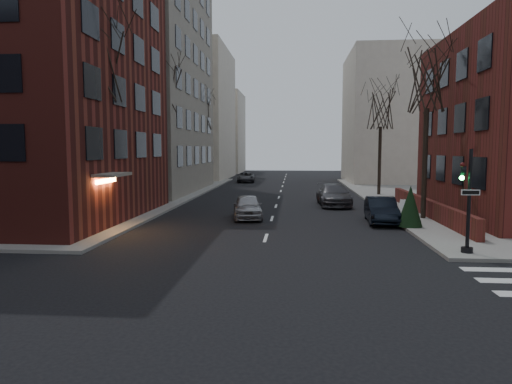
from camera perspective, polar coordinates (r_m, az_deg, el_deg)
ground at (r=9.98m, az=-3.34°, el=-19.15°), size 160.00×160.00×0.00m
building_left_brick at (r=30.91m, az=-29.13°, el=13.76°), size 15.00×15.00×18.00m
building_left_tan at (r=47.75m, az=-18.71°, el=17.02°), size 18.00×18.00×28.00m
low_wall_right at (r=29.31m, az=20.60°, el=-1.80°), size 0.35×16.00×1.00m
building_distant_la at (r=66.20m, az=-9.61°, el=9.52°), size 14.00×16.00×18.00m
building_distant_ra at (r=60.67m, az=18.05°, el=8.77°), size 14.00×14.00×16.00m
building_distant_lb at (r=82.28m, az=-5.26°, el=7.35°), size 10.00×12.00×14.00m
traffic_signal at (r=19.29m, az=24.88°, el=-1.77°), size 0.76×0.44×4.00m
tree_left_a at (r=25.47m, az=-19.32°, el=14.87°), size 4.18×4.18×10.26m
tree_left_b at (r=36.72m, az=-11.50°, el=12.74°), size 4.40×4.40×10.80m
tree_left_c at (r=50.16m, az=-6.94°, el=9.79°), size 3.96×3.96×9.72m
tree_right_a at (r=28.27m, az=20.67°, el=12.95°), size 3.96×3.96×9.72m
tree_right_b at (r=41.80m, az=15.34°, el=9.92°), size 3.74×3.74×9.18m
streetlamp_near at (r=32.41m, az=-12.31°, el=5.43°), size 0.36×0.36×6.28m
streetlamp_far at (r=51.86m, az=-5.79°, el=5.46°), size 0.36×0.36×6.28m
parked_sedan at (r=26.61m, az=15.37°, el=-2.19°), size 1.78×4.47×1.45m
car_lane_silver at (r=27.31m, az=-1.07°, el=-1.84°), size 2.22×4.34×1.42m
car_lane_gray at (r=33.99m, az=9.66°, el=-0.36°), size 2.43×5.50×1.57m
car_lane_far at (r=57.25m, az=-1.26°, el=1.86°), size 2.36×4.65×1.26m
sandwich_board at (r=29.40m, az=18.09°, el=-1.78°), size 0.59×0.68×0.92m
evergreen_shrub at (r=24.87m, az=18.72°, el=-1.67°), size 1.62×1.62×2.12m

